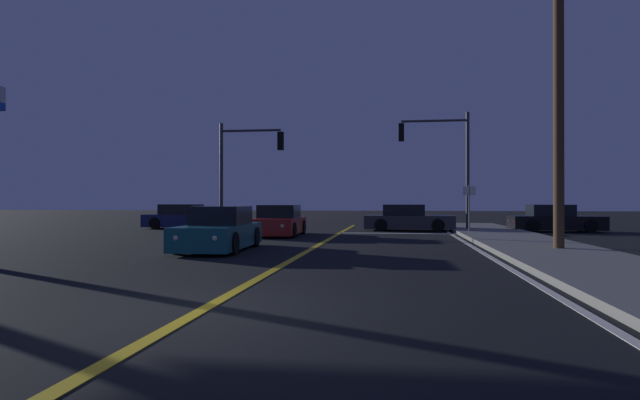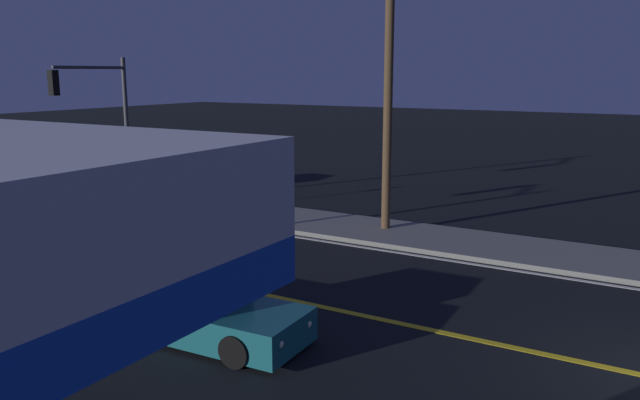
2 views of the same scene
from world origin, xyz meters
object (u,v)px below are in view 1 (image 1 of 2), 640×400
(traffic_signal_near_right, at_px, (443,153))
(traffic_signal_far_left, at_px, (244,159))
(utility_pole_right, at_px, (559,61))
(car_distant_tail_navy, at_px, (184,218))
(car_parked_curb_charcoal, at_px, (408,219))
(car_far_approaching_teal, at_px, (220,231))
(car_side_waiting_red, at_px, (278,222))
(car_mid_block_black, at_px, (554,220))
(street_sign_corner, at_px, (469,201))

(traffic_signal_near_right, height_order, traffic_signal_far_left, traffic_signal_near_right)
(utility_pole_right, bearing_deg, car_distant_tail_navy, 144.31)
(car_distant_tail_navy, distance_m, traffic_signal_far_left, 5.38)
(car_parked_curb_charcoal, distance_m, car_distant_tail_navy, 12.17)
(car_far_approaching_teal, distance_m, traffic_signal_far_left, 10.77)
(car_far_approaching_teal, height_order, traffic_signal_near_right, traffic_signal_near_right)
(car_side_waiting_red, xyz_separation_m, traffic_signal_far_left, (-2.47, 3.04, 3.03))
(car_distant_tail_navy, bearing_deg, car_parked_curb_charcoal, 90.46)
(car_parked_curb_charcoal, distance_m, traffic_signal_far_left, 8.90)
(car_mid_block_black, bearing_deg, traffic_signal_far_left, -85.20)
(street_sign_corner, bearing_deg, car_side_waiting_red, -168.91)
(car_far_approaching_teal, bearing_deg, car_distant_tail_navy, -65.41)
(car_far_approaching_teal, relative_size, car_distant_tail_navy, 1.02)
(car_far_approaching_teal, bearing_deg, car_side_waiting_red, -94.56)
(car_parked_curb_charcoal, bearing_deg, car_distant_tail_navy, -89.67)
(car_side_waiting_red, distance_m, utility_pole_right, 12.80)
(car_distant_tail_navy, xyz_separation_m, street_sign_corner, (14.81, -3.38, 0.92))
(car_far_approaching_teal, height_order, car_mid_block_black, same)
(traffic_signal_near_right, distance_m, utility_pole_right, 11.41)
(car_far_approaching_teal, relative_size, traffic_signal_near_right, 0.76)
(car_far_approaching_teal, distance_m, car_parked_curb_charcoal, 13.23)
(traffic_signal_near_right, bearing_deg, car_side_waiting_red, 30.76)
(car_far_approaching_teal, distance_m, car_mid_block_black, 17.60)
(car_distant_tail_navy, height_order, traffic_signal_far_left, traffic_signal_far_left)
(car_parked_curb_charcoal, bearing_deg, traffic_signal_far_left, -76.57)
(car_distant_tail_navy, relative_size, traffic_signal_near_right, 0.75)
(car_far_approaching_teal, bearing_deg, traffic_signal_far_left, -80.15)
(car_distant_tail_navy, bearing_deg, traffic_signal_near_right, 89.27)
(car_side_waiting_red, height_order, traffic_signal_near_right, traffic_signal_near_right)
(car_mid_block_black, height_order, street_sign_corner, street_sign_corner)
(traffic_signal_near_right, bearing_deg, traffic_signal_far_left, 8.03)
(car_parked_curb_charcoal, bearing_deg, car_side_waiting_red, -48.70)
(car_parked_curb_charcoal, relative_size, traffic_signal_far_left, 0.84)
(car_side_waiting_red, bearing_deg, car_parked_curb_charcoal, -141.86)
(car_far_approaching_teal, relative_size, utility_pole_right, 0.42)
(car_parked_curb_charcoal, bearing_deg, car_mid_block_black, 91.15)
(car_far_approaching_teal, bearing_deg, utility_pole_right, 179.84)
(traffic_signal_far_left, height_order, utility_pole_right, utility_pole_right)
(car_distant_tail_navy, xyz_separation_m, car_side_waiting_red, (6.44, -5.02, 0.00))
(traffic_signal_far_left, distance_m, utility_pole_right, 15.70)
(car_parked_curb_charcoal, height_order, traffic_signal_near_right, traffic_signal_near_right)
(utility_pole_right, bearing_deg, car_parked_curb_charcoal, 109.53)
(car_distant_tail_navy, distance_m, car_mid_block_black, 19.30)
(car_parked_curb_charcoal, bearing_deg, utility_pole_right, 21.06)
(car_far_approaching_teal, distance_m, car_distant_tail_navy, 13.57)
(car_parked_curb_charcoal, relative_size, street_sign_corner, 2.06)
(car_mid_block_black, xyz_separation_m, utility_pole_right, (-3.09, -11.33, 4.96))
(car_parked_curb_charcoal, relative_size, traffic_signal_near_right, 0.77)
(traffic_signal_far_left, xyz_separation_m, street_sign_corner, (10.83, -1.40, -2.11))
(street_sign_corner, bearing_deg, car_far_approaching_teal, -134.72)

